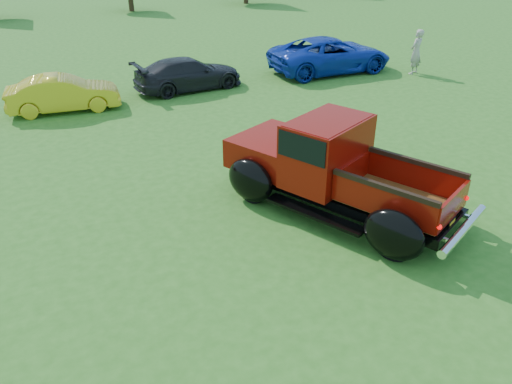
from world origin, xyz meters
TOP-DOWN VIEW (x-y plane):
  - ground at (0.00, 0.00)m, footprint 120.00×120.00m
  - pickup_truck at (1.53, 0.50)m, footprint 3.95×5.62m
  - show_car_yellow at (-2.25, 9.76)m, footprint 3.70×1.82m
  - show_car_grey at (2.27, 10.06)m, footprint 4.09×1.77m
  - show_car_blue at (8.37, 9.54)m, footprint 5.32×2.81m
  - spectator at (11.23, 7.62)m, footprint 0.75×0.61m

SIDE VIEW (x-z plane):
  - ground at x=0.00m, z-range 0.00..0.00m
  - show_car_yellow at x=-2.25m, z-range 0.00..1.17m
  - show_car_grey at x=2.27m, z-range 0.00..1.17m
  - show_car_blue at x=8.37m, z-range 0.00..1.43m
  - spectator at x=11.23m, z-range 0.00..1.79m
  - pickup_truck at x=1.53m, z-range -0.05..1.91m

